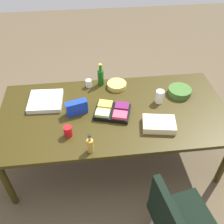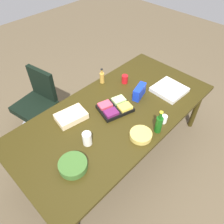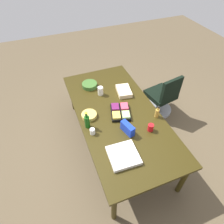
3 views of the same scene
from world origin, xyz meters
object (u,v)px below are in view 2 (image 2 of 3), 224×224
Objects in this scene: conference_table at (116,116)px; pizza_box at (169,90)px; sheet_cake at (71,116)px; wine_bottle at (159,124)px; red_solo_cup at (125,79)px; salad_bowl at (73,165)px; chip_bowl at (141,135)px; mayo_jar at (87,139)px; fruit_platter at (115,108)px; office_chair at (39,108)px; paper_cup at (164,119)px; dressing_bottle at (102,77)px; chip_bag_blue at (139,92)px.

pizza_box is (-0.73, 0.23, 0.08)m from conference_table.
wine_bottle is at bearing 123.14° from sheet_cake.
red_solo_cup is 1.36m from salad_bowl.
mayo_jar is at bearing -37.25° from chip_bowl.
salad_bowl reaches higher than pizza_box.
salad_bowl is 0.72× the size of pizza_box.
fruit_platter is 0.55m from wine_bottle.
wine_bottle is (-0.18, 0.08, 0.08)m from chip_bowl.
pizza_box is (-0.25, 0.52, -0.03)m from red_solo_cup.
paper_cup is (-0.66, 1.58, 0.44)m from office_chair.
dressing_bottle reaches higher than salad_bowl.
office_chair is 1.76m from wine_bottle.
paper_cup is (-0.66, 0.75, 0.01)m from sheet_cake.
fruit_platter is (-0.43, 0.25, -0.00)m from sheet_cake.
chip_bag_blue reaches higher than conference_table.
office_chair is 9.97× the size of paper_cup.
pizza_box is at bearing 156.08° from sheet_cake.
office_chair is at bearing -40.91° from dressing_bottle.
dressing_bottle is at bearing -111.24° from chip_bowl.
mayo_jar is 1.25m from pizza_box.
paper_cup is at bearing 29.70° from pizza_box.
pizza_box is at bearing 179.35° from salad_bowl.
red_solo_cup reaches higher than fruit_platter.
chip_bag_blue is (-0.39, 0.02, 0.13)m from conference_table.
pizza_box is (-1.14, 0.51, -0.01)m from sheet_cake.
wine_bottle is (0.63, 0.27, 0.08)m from pizza_box.
conference_table is 22.14× the size of red_solo_cup.
chip_bowl is 1.10× the size of dressing_bottle.
chip_bag_blue is at bearing 74.25° from red_solo_cup.
fruit_platter is at bearing -125.69° from conference_table.
dressing_bottle reaches higher than pizza_box.
pizza_box is (-0.34, 0.21, -0.05)m from chip_bag_blue.
office_chair is 1.30m from mayo_jar.
chip_bowl is 0.81× the size of wine_bottle.
dressing_bottle is (-0.36, -0.93, 0.05)m from chip_bowl.
pizza_box is at bearing 116.05° from red_solo_cup.
pizza_box is at bearing -156.55° from wine_bottle.
chip_bag_blue is at bearing -28.59° from pizza_box.
office_chair reaches higher than pizza_box.
sheet_cake is 1.25m from pizza_box.
wine_bottle reaches higher than paper_cup.
conference_table is 1.23m from office_chair.
office_chair is 8.16× the size of red_solo_cup.
red_solo_cup is 0.88m from wine_bottle.
fruit_platter reaches higher than conference_table.
paper_cup reaches higher than fruit_platter.
chip_bag_blue is 0.57m from wine_bottle.
office_chair is (0.41, -1.11, -0.34)m from conference_table.
dressing_bottle is (-1.06, -0.72, 0.04)m from salad_bowl.
mayo_jar is 0.29m from salad_bowl.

